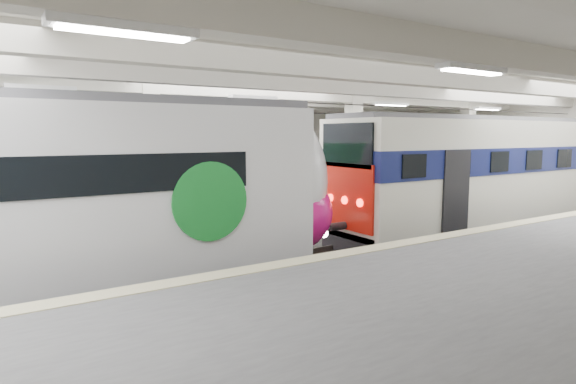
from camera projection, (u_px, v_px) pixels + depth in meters
station_hall at (325, 156)px, 12.24m from camera, size 36.00×24.00×5.75m
modern_emu at (85, 202)px, 10.85m from camera, size 14.52×3.00×4.65m
older_rer at (480, 172)px, 18.56m from camera, size 13.48×2.98×4.45m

